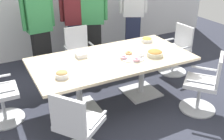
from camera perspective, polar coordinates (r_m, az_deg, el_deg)
ground_plane at (r=4.39m, az=0.00°, el=-6.53°), size 10.00×10.00×0.01m
conference_table at (r=4.08m, az=0.00°, el=0.95°), size 2.40×1.20×0.75m
office_chair_0 at (r=4.19m, az=18.95°, el=-3.28°), size 0.76×0.76×0.91m
office_chair_1 at (r=5.30m, az=13.40°, el=3.73°), size 0.57×0.57×0.91m
office_chair_2 at (r=5.06m, az=-6.85°, el=3.16°), size 0.55×0.55×0.91m
office_chair_4 at (r=3.16m, az=-7.36°, el=-12.34°), size 0.76×0.76×0.91m
person_standing_0 at (r=5.19m, az=-15.11°, el=8.66°), size 0.62×0.27×1.70m
person_standing_1 at (r=5.48m, az=-7.67°, el=10.47°), size 0.61×0.32×1.74m
person_standing_2 at (r=5.49m, az=-4.14°, el=10.58°), size 0.60×0.35×1.73m
person_standing_3 at (r=6.02m, az=4.53°, el=12.07°), size 0.58×0.40×1.75m
snack_bowl_pretzels at (r=4.14m, az=9.05°, el=3.53°), size 0.25×0.25×0.09m
snack_bowl_cookies at (r=3.51m, az=-10.54°, el=-0.90°), size 0.17×0.17×0.09m
snack_bowl_chips_yellow at (r=4.72m, az=7.40°, el=6.42°), size 0.19×0.19×0.08m
donut_platter at (r=4.04m, az=4.32°, el=2.77°), size 0.37×0.38×0.04m
napkin_pile at (r=4.08m, az=-6.57°, el=3.16°), size 0.15×0.15×0.06m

